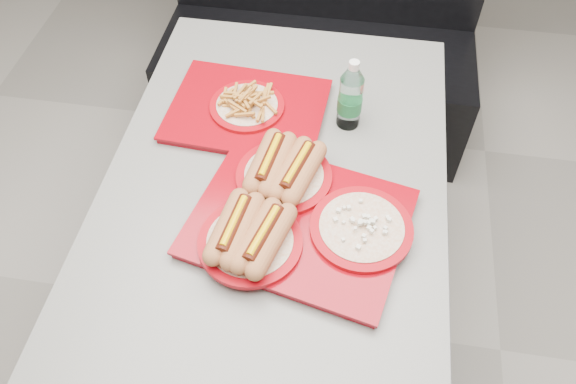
% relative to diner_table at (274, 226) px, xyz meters
% --- Properties ---
extents(ground, '(6.00, 6.00, 0.00)m').
position_rel_diner_table_xyz_m(ground, '(0.00, 0.00, -0.58)').
color(ground, gray).
rests_on(ground, ground).
extents(diner_table, '(0.92, 1.42, 0.75)m').
position_rel_diner_table_xyz_m(diner_table, '(0.00, 0.00, 0.00)').
color(diner_table, black).
rests_on(diner_table, ground).
extents(booth_bench, '(1.30, 0.57, 1.35)m').
position_rel_diner_table_xyz_m(booth_bench, '(0.00, 1.09, -0.18)').
color(booth_bench, black).
rests_on(booth_bench, ground).
extents(tray_near, '(0.58, 0.50, 0.11)m').
position_rel_diner_table_xyz_m(tray_near, '(0.06, -0.09, 0.21)').
color(tray_near, maroon).
rests_on(tray_near, diner_table).
extents(tray_far, '(0.46, 0.37, 0.09)m').
position_rel_diner_table_xyz_m(tray_far, '(-0.12, 0.27, 0.19)').
color(tray_far, maroon).
rests_on(tray_far, diner_table).
extents(water_bottle, '(0.07, 0.07, 0.22)m').
position_rel_diner_table_xyz_m(water_bottle, '(0.17, 0.28, 0.26)').
color(water_bottle, silver).
rests_on(water_bottle, diner_table).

